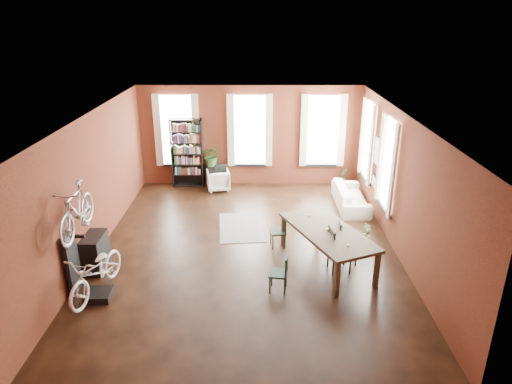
{
  "coord_description": "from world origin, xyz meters",
  "views": [
    {
      "loc": [
        0.27,
        -9.63,
        5.26
      ],
      "look_at": [
        0.21,
        0.6,
        1.23
      ],
      "focal_mm": 32.0,
      "sensor_mm": 36.0,
      "label": 1
    }
  ],
  "objects_px": {
    "dining_chair_b": "(278,232)",
    "white_armchair": "(218,179)",
    "bicycle_floor": "(94,253)",
    "plant_stand": "(213,176)",
    "dining_chair_d": "(348,242)",
    "console_table": "(95,252)",
    "dining_table": "(326,247)",
    "dining_chair_a": "(278,273)",
    "bookshelf": "(187,153)",
    "bike_trainer": "(99,295)",
    "dining_chair_c": "(340,250)",
    "cream_sofa": "(351,193)"
  },
  "relations": [
    {
      "from": "white_armchair",
      "to": "console_table",
      "type": "relative_size",
      "value": 0.88
    },
    {
      "from": "dining_chair_b",
      "to": "dining_chair_d",
      "type": "height_order",
      "value": "dining_chair_d"
    },
    {
      "from": "dining_chair_d",
      "to": "white_armchair",
      "type": "xyz_separation_m",
      "value": [
        -3.27,
        4.49,
        -0.14
      ]
    },
    {
      "from": "bookshelf",
      "to": "bicycle_floor",
      "type": "relative_size",
      "value": 1.24
    },
    {
      "from": "cream_sofa",
      "to": "plant_stand",
      "type": "distance_m",
      "value": 4.48
    },
    {
      "from": "plant_stand",
      "to": "bicycle_floor",
      "type": "bearing_deg",
      "value": -104.58
    },
    {
      "from": "white_armchair",
      "to": "dining_chair_d",
      "type": "bearing_deg",
      "value": 115.1
    },
    {
      "from": "dining_chair_d",
      "to": "bicycle_floor",
      "type": "xyz_separation_m",
      "value": [
        -5.12,
        -1.5,
        0.54
      ]
    },
    {
      "from": "dining_chair_a",
      "to": "white_armchair",
      "type": "bearing_deg",
      "value": -154.62
    },
    {
      "from": "dining_chair_d",
      "to": "white_armchair",
      "type": "height_order",
      "value": "dining_chair_d"
    },
    {
      "from": "bookshelf",
      "to": "console_table",
      "type": "bearing_deg",
      "value": -103.83
    },
    {
      "from": "plant_stand",
      "to": "bike_trainer",
      "type": "bearing_deg",
      "value": -104.9
    },
    {
      "from": "dining_table",
      "to": "dining_chair_a",
      "type": "height_order",
      "value": "dining_table"
    },
    {
      "from": "white_armchair",
      "to": "dining_chair_a",
      "type": "bearing_deg",
      "value": 95.44
    },
    {
      "from": "dining_chair_a",
      "to": "dining_chair_b",
      "type": "bearing_deg",
      "value": -173.16
    },
    {
      "from": "dining_chair_d",
      "to": "white_armchair",
      "type": "relative_size",
      "value": 1.39
    },
    {
      "from": "dining_chair_d",
      "to": "bookshelf",
      "type": "height_order",
      "value": "bookshelf"
    },
    {
      "from": "dining_chair_d",
      "to": "white_armchair",
      "type": "distance_m",
      "value": 5.56
    },
    {
      "from": "dining_chair_b",
      "to": "bicycle_floor",
      "type": "relative_size",
      "value": 0.44
    },
    {
      "from": "white_armchair",
      "to": "dining_chair_c",
      "type": "bearing_deg",
      "value": 110.84
    },
    {
      "from": "plant_stand",
      "to": "bicycle_floor",
      "type": "xyz_separation_m",
      "value": [
        -1.65,
        -6.34,
        0.68
      ]
    },
    {
      "from": "white_armchair",
      "to": "bike_trainer",
      "type": "distance_m",
      "value": 6.26
    },
    {
      "from": "dining_chair_a",
      "to": "dining_chair_c",
      "type": "height_order",
      "value": "dining_chair_c"
    },
    {
      "from": "dining_table",
      "to": "bike_trainer",
      "type": "relative_size",
      "value": 5.15
    },
    {
      "from": "dining_chair_b",
      "to": "plant_stand",
      "type": "xyz_separation_m",
      "value": [
        -1.94,
        4.15,
        -0.04
      ]
    },
    {
      "from": "dining_chair_c",
      "to": "dining_chair_b",
      "type": "bearing_deg",
      "value": 40.81
    },
    {
      "from": "dining_chair_d",
      "to": "plant_stand",
      "type": "xyz_separation_m",
      "value": [
        -3.47,
        4.85,
        -0.14
      ]
    },
    {
      "from": "dining_table",
      "to": "dining_chair_c",
      "type": "relative_size",
      "value": 2.47
    },
    {
      "from": "dining_chair_c",
      "to": "bicycle_floor",
      "type": "bearing_deg",
      "value": 93.88
    },
    {
      "from": "cream_sofa",
      "to": "bicycle_floor",
      "type": "height_order",
      "value": "bicycle_floor"
    },
    {
      "from": "dining_chair_b",
      "to": "bicycle_floor",
      "type": "xyz_separation_m",
      "value": [
        -3.59,
        -2.2,
        0.64
      ]
    },
    {
      "from": "dining_chair_b",
      "to": "white_armchair",
      "type": "xyz_separation_m",
      "value": [
        -1.74,
        3.79,
        -0.04
      ]
    },
    {
      "from": "dining_chair_a",
      "to": "plant_stand",
      "type": "distance_m",
      "value": 6.32
    },
    {
      "from": "console_table",
      "to": "bicycle_floor",
      "type": "bearing_deg",
      "value": -69.29
    },
    {
      "from": "dining_chair_c",
      "to": "console_table",
      "type": "distance_m",
      "value": 5.31
    },
    {
      "from": "dining_chair_a",
      "to": "bookshelf",
      "type": "xyz_separation_m",
      "value": [
        -2.67,
        6.03,
        0.7
      ]
    },
    {
      "from": "dining_chair_a",
      "to": "console_table",
      "type": "height_order",
      "value": "console_table"
    },
    {
      "from": "dining_chair_d",
      "to": "dining_chair_c",
      "type": "bearing_deg",
      "value": 152.54
    },
    {
      "from": "dining_table",
      "to": "console_table",
      "type": "distance_m",
      "value": 5.06
    },
    {
      "from": "dining_chair_d",
      "to": "plant_stand",
      "type": "height_order",
      "value": "dining_chair_d"
    },
    {
      "from": "dining_chair_b",
      "to": "bike_trainer",
      "type": "bearing_deg",
      "value": -67.6
    },
    {
      "from": "bookshelf",
      "to": "white_armchair",
      "type": "bearing_deg",
      "value": -19.83
    },
    {
      "from": "dining_table",
      "to": "bike_trainer",
      "type": "distance_m",
      "value": 4.86
    },
    {
      "from": "bookshelf",
      "to": "dining_table",
      "type": "bearing_deg",
      "value": -52.9
    },
    {
      "from": "dining_chair_d",
      "to": "bicycle_floor",
      "type": "distance_m",
      "value": 5.36
    },
    {
      "from": "dining_chair_b",
      "to": "plant_stand",
      "type": "bearing_deg",
      "value": -163.55
    },
    {
      "from": "dining_chair_c",
      "to": "plant_stand",
      "type": "distance_m",
      "value": 6.16
    },
    {
      "from": "plant_stand",
      "to": "bicycle_floor",
      "type": "relative_size",
      "value": 0.39
    },
    {
      "from": "dining_table",
      "to": "dining_chair_d",
      "type": "bearing_deg",
      "value": -6.76
    },
    {
      "from": "dining_chair_d",
      "to": "cream_sofa",
      "type": "bearing_deg",
      "value": -7.86
    }
  ]
}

